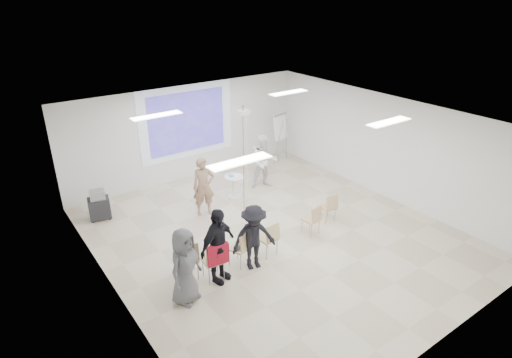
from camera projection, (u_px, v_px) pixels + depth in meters
floor at (274, 236)px, 10.83m from camera, size 8.00×9.00×0.10m
ceiling at (277, 118)px, 9.54m from camera, size 8.00×9.00×0.10m
wall_back at (187, 132)px, 13.54m from camera, size 8.00×0.10×3.00m
wall_left at (106, 233)px, 8.03m from camera, size 0.10×9.00×3.00m
wall_right at (386, 146)px, 12.33m from camera, size 0.10×9.00×3.00m
projection_halo at (187, 122)px, 13.35m from camera, size 3.20×0.01×2.30m
projection_image at (187, 122)px, 13.34m from camera, size 2.60×0.01×1.90m
pedestal_table at (234, 185)px, 12.53m from camera, size 0.72×0.72×0.70m
player_left at (203, 183)px, 11.42m from camera, size 0.79×0.64×1.86m
player_right at (264, 159)px, 13.00m from camera, size 1.10×1.01×1.85m
controller_left at (204, 168)px, 11.58m from camera, size 0.07×0.11×0.04m
controller_right at (255, 148)px, 12.95m from camera, size 0.09×0.14×0.04m
chair_far_left at (188, 257)px, 8.98m from camera, size 0.53×0.55×0.91m
chair_left_mid at (214, 259)px, 8.93m from camera, size 0.47×0.50×0.91m
chair_left_inner at (242, 246)px, 9.43m from camera, size 0.52×0.54×0.84m
chair_center at (269, 237)px, 9.77m from camera, size 0.44×0.47×0.86m
chair_right_inner at (313, 218)px, 10.63m from camera, size 0.42×0.44×0.80m
chair_right_far at (329, 206)px, 11.20m from camera, size 0.41×0.44×0.81m
red_jacket at (218, 255)px, 8.76m from camera, size 0.48×0.16×0.45m
laptop at (238, 246)px, 9.51m from camera, size 0.37×0.32×0.02m
audience_left at (218, 241)px, 8.75m from camera, size 1.30×1.02×1.95m
audience_mid at (254, 234)px, 9.22m from camera, size 1.24×0.86×1.74m
audience_outer at (184, 262)px, 8.20m from camera, size 1.05×0.92×1.81m
flipchart_easel at (280, 127)px, 14.69m from camera, size 0.74×0.58×1.75m
av_cart at (99, 206)px, 11.42m from camera, size 0.63×0.55×0.82m
ceiling_projector at (243, 117)px, 10.84m from camera, size 0.30×0.25×3.00m
fluor_panel_nw at (157, 116)px, 9.99m from camera, size 1.20×0.30×0.02m
fluor_panel_ne at (288, 93)px, 12.11m from camera, size 1.20×0.30×0.02m
fluor_panel_sw at (240, 161)px, 7.40m from camera, size 1.20×0.30×0.02m
fluor_panel_se at (389, 122)px, 9.53m from camera, size 1.20×0.30×0.02m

